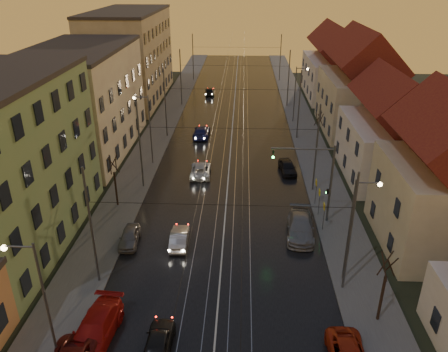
# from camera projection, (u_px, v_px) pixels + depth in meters

# --- Properties ---
(road) EXTENTS (16.00, 120.00, 0.04)m
(road) POSITION_uv_depth(u_px,v_px,m) (232.00, 135.00, 58.83)
(road) COLOR black
(road) RESTS_ON ground
(sidewalk_left) EXTENTS (4.00, 120.00, 0.15)m
(sidewalk_left) POSITION_uv_depth(u_px,v_px,m) (158.00, 133.00, 59.20)
(sidewalk_left) COLOR #4C4C4C
(sidewalk_left) RESTS_ON ground
(sidewalk_right) EXTENTS (4.00, 120.00, 0.15)m
(sidewalk_right) POSITION_uv_depth(u_px,v_px,m) (306.00, 136.00, 58.40)
(sidewalk_right) COLOR #4C4C4C
(sidewalk_right) RESTS_ON ground
(tram_rail_0) EXTENTS (0.06, 120.00, 0.03)m
(tram_rail_0) POSITION_uv_depth(u_px,v_px,m) (215.00, 134.00, 58.90)
(tram_rail_0) COLOR gray
(tram_rail_0) RESTS_ON road
(tram_rail_1) EXTENTS (0.06, 120.00, 0.03)m
(tram_rail_1) POSITION_uv_depth(u_px,v_px,m) (226.00, 135.00, 58.84)
(tram_rail_1) COLOR gray
(tram_rail_1) RESTS_ON road
(tram_rail_2) EXTENTS (0.06, 120.00, 0.03)m
(tram_rail_2) POSITION_uv_depth(u_px,v_px,m) (237.00, 135.00, 58.78)
(tram_rail_2) COLOR gray
(tram_rail_2) RESTS_ON road
(tram_rail_3) EXTENTS (0.06, 120.00, 0.03)m
(tram_rail_3) POSITION_uv_depth(u_px,v_px,m) (248.00, 135.00, 58.72)
(tram_rail_3) COLOR gray
(tram_rail_3) RESTS_ON road
(apartment_left_2) EXTENTS (10.00, 20.00, 12.00)m
(apartment_left_2) POSITION_uv_depth(u_px,v_px,m) (83.00, 102.00, 51.54)
(apartment_left_2) COLOR #C5B298
(apartment_left_2) RESTS_ON ground
(apartment_left_3) EXTENTS (10.00, 24.00, 14.00)m
(apartment_left_3) POSITION_uv_depth(u_px,v_px,m) (130.00, 57.00, 72.78)
(apartment_left_3) COLOR #927F5E
(apartment_left_3) RESTS_ON ground
(house_right_1) EXTENTS (8.67, 10.20, 10.80)m
(house_right_1) POSITION_uv_depth(u_px,v_px,m) (446.00, 183.00, 33.26)
(house_right_1) COLOR #B3A889
(house_right_1) RESTS_ON ground
(house_right_2) EXTENTS (9.18, 12.24, 9.20)m
(house_right_2) POSITION_uv_depth(u_px,v_px,m) (392.00, 135.00, 45.34)
(house_right_2) COLOR beige
(house_right_2) RESTS_ON ground
(house_right_3) EXTENTS (9.18, 14.28, 11.50)m
(house_right_3) POSITION_uv_depth(u_px,v_px,m) (360.00, 88.00, 58.38)
(house_right_3) COLOR #B3A889
(house_right_3) RESTS_ON ground
(house_right_4) EXTENTS (9.18, 16.32, 10.00)m
(house_right_4) POSITION_uv_depth(u_px,v_px,m) (334.00, 67.00, 74.95)
(house_right_4) COLOR beige
(house_right_4) RESTS_ON ground
(catenary_pole_l_1) EXTENTS (0.16, 0.16, 9.00)m
(catenary_pole_l_1) POSITION_uv_depth(u_px,v_px,m) (91.00, 228.00, 29.26)
(catenary_pole_l_1) COLOR #595B60
(catenary_pole_l_1) RESTS_ON ground
(catenary_pole_r_1) EXTENTS (0.16, 0.16, 9.00)m
(catenary_pole_r_1) POSITION_uv_depth(u_px,v_px,m) (350.00, 234.00, 28.58)
(catenary_pole_r_1) COLOR #595B60
(catenary_pole_r_1) RESTS_ON ground
(catenary_pole_l_2) EXTENTS (0.16, 0.16, 9.00)m
(catenary_pole_l_2) POSITION_uv_depth(u_px,v_px,m) (140.00, 146.00, 42.81)
(catenary_pole_l_2) COLOR #595B60
(catenary_pole_l_2) RESTS_ON ground
(catenary_pole_r_2) EXTENTS (0.16, 0.16, 9.00)m
(catenary_pole_r_2) POSITION_uv_depth(u_px,v_px,m) (316.00, 149.00, 42.12)
(catenary_pole_r_2) COLOR #595B60
(catenary_pole_r_2) RESTS_ON ground
(catenary_pole_l_3) EXTENTS (0.16, 0.16, 9.00)m
(catenary_pole_l_3) POSITION_uv_depth(u_px,v_px,m) (165.00, 104.00, 56.35)
(catenary_pole_l_3) COLOR #595B60
(catenary_pole_l_3) RESTS_ON ground
(catenary_pole_r_3) EXTENTS (0.16, 0.16, 9.00)m
(catenary_pole_r_3) POSITION_uv_depth(u_px,v_px,m) (299.00, 105.00, 55.66)
(catenary_pole_r_3) COLOR #595B60
(catenary_pole_r_3) RESTS_ON ground
(catenary_pole_l_4) EXTENTS (0.16, 0.16, 9.00)m
(catenary_pole_l_4) POSITION_uv_depth(u_px,v_px,m) (181.00, 78.00, 69.89)
(catenary_pole_l_4) COLOR #595B60
(catenary_pole_l_4) RESTS_ON ground
(catenary_pole_r_4) EXTENTS (0.16, 0.16, 9.00)m
(catenary_pole_r_4) POSITION_uv_depth(u_px,v_px,m) (289.00, 79.00, 69.20)
(catenary_pole_r_4) COLOR #595B60
(catenary_pole_r_4) RESTS_ON ground
(catenary_pole_l_5) EXTENTS (0.16, 0.16, 9.00)m
(catenary_pole_l_5) POSITION_uv_depth(u_px,v_px,m) (193.00, 57.00, 86.14)
(catenary_pole_l_5) COLOR #595B60
(catenary_pole_l_5) RESTS_ON ground
(catenary_pole_r_5) EXTENTS (0.16, 0.16, 9.00)m
(catenary_pole_r_5) POSITION_uv_depth(u_px,v_px,m) (280.00, 58.00, 85.45)
(catenary_pole_r_5) COLOR #595B60
(catenary_pole_r_5) RESTS_ON ground
(street_lamp_0) EXTENTS (1.75, 0.32, 8.00)m
(street_lamp_0) POSITION_uv_depth(u_px,v_px,m) (38.00, 293.00, 22.80)
(street_lamp_0) COLOR #595B60
(street_lamp_0) RESTS_ON ground
(street_lamp_1) EXTENTS (1.75, 0.32, 8.00)m
(street_lamp_1) POSITION_uv_depth(u_px,v_px,m) (355.00, 221.00, 29.30)
(street_lamp_1) COLOR #595B60
(street_lamp_1) RESTS_ON ground
(street_lamp_2) EXTENTS (1.75, 0.32, 8.00)m
(street_lamp_2) POSITION_uv_depth(u_px,v_px,m) (147.00, 123.00, 48.08)
(street_lamp_2) COLOR #595B60
(street_lamp_2) RESTS_ON ground
(street_lamp_3) EXTENTS (1.75, 0.32, 8.00)m
(street_lamp_3) POSITION_uv_depth(u_px,v_px,m) (297.00, 89.00, 61.80)
(street_lamp_3) COLOR #595B60
(street_lamp_3) RESTS_ON ground
(traffic_light_mast) EXTENTS (5.30, 0.32, 7.20)m
(traffic_light_mast) POSITION_uv_depth(u_px,v_px,m) (320.00, 175.00, 36.68)
(traffic_light_mast) COLOR #595B60
(traffic_light_mast) RESTS_ON ground
(bare_tree_0) EXTENTS (1.09, 1.09, 5.11)m
(bare_tree_0) POSITION_uv_depth(u_px,v_px,m) (115.00, 182.00, 40.12)
(bare_tree_0) COLOR black
(bare_tree_0) RESTS_ON ground
(bare_tree_1) EXTENTS (1.09, 1.09, 5.11)m
(bare_tree_1) POSITION_uv_depth(u_px,v_px,m) (383.00, 290.00, 26.67)
(bare_tree_1) COLOR black
(bare_tree_1) RESTS_ON ground
(bare_tree_2) EXTENTS (1.09, 1.09, 5.11)m
(bare_tree_2) POSITION_uv_depth(u_px,v_px,m) (318.00, 134.00, 51.94)
(bare_tree_2) COLOR black
(bare_tree_2) RESTS_ON ground
(driving_car_0) EXTENTS (1.59, 3.93, 1.34)m
(driving_car_0) POSITION_uv_depth(u_px,v_px,m) (159.00, 342.00, 25.28)
(driving_car_0) COLOR black
(driving_car_0) RESTS_ON ground
(driving_car_1) EXTENTS (1.49, 3.90, 1.27)m
(driving_car_1) POSITION_uv_depth(u_px,v_px,m) (179.00, 238.00, 35.19)
(driving_car_1) COLOR #A8A8AD
(driving_car_1) RESTS_ON ground
(driving_car_2) EXTENTS (2.25, 4.61, 1.26)m
(driving_car_2) POSITION_uv_depth(u_px,v_px,m) (201.00, 170.00, 47.07)
(driving_car_2) COLOR silver
(driving_car_2) RESTS_ON ground
(driving_car_3) EXTENTS (2.07, 4.97, 1.44)m
(driving_car_3) POSITION_uv_depth(u_px,v_px,m) (201.00, 132.00, 57.91)
(driving_car_3) COLOR navy
(driving_car_3) RESTS_ON ground
(driving_car_4) EXTENTS (1.90, 4.04, 1.34)m
(driving_car_4) POSITION_uv_depth(u_px,v_px,m) (210.00, 91.00, 77.23)
(driving_car_4) COLOR black
(driving_car_4) RESTS_ON ground
(parked_left_2) EXTENTS (2.68, 5.59, 1.57)m
(parked_left_2) POSITION_uv_depth(u_px,v_px,m) (95.00, 331.00, 25.92)
(parked_left_2) COLOR #A31310
(parked_left_2) RESTS_ON ground
(parked_left_3) EXTENTS (1.64, 3.64, 1.22)m
(parked_left_3) POSITION_uv_depth(u_px,v_px,m) (130.00, 237.00, 35.33)
(parked_left_3) COLOR gray
(parked_left_3) RESTS_ON ground
(parked_right_1) EXTENTS (2.68, 5.60, 1.57)m
(parked_right_1) POSITION_uv_depth(u_px,v_px,m) (300.00, 227.00, 36.37)
(parked_right_1) COLOR gray
(parked_right_1) RESTS_ON ground
(parked_right_2) EXTENTS (2.03, 4.12, 1.35)m
(parked_right_2) POSITION_uv_depth(u_px,v_px,m) (287.00, 167.00, 47.65)
(parked_right_2) COLOR black
(parked_right_2) RESTS_ON ground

